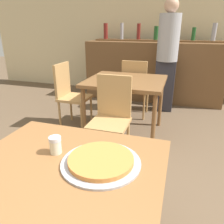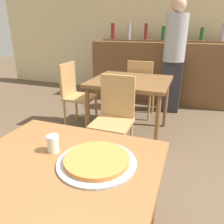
{
  "view_description": "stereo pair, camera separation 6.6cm",
  "coord_description": "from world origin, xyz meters",
  "px_view_note": "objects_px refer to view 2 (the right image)",
  "views": [
    {
      "loc": [
        0.52,
        -0.83,
        1.39
      ],
      "look_at": [
        0.09,
        0.55,
        0.82
      ],
      "focal_mm": 35.0,
      "sensor_mm": 36.0,
      "label": 1
    },
    {
      "loc": [
        0.59,
        -0.81,
        1.39
      ],
      "look_at": [
        0.09,
        0.55,
        0.82
      ],
      "focal_mm": 35.0,
      "sensor_mm": 36.0,
      "label": 2
    }
  ],
  "objects_px": {
    "chair_far_side_left": "(75,91)",
    "pizza_tray": "(97,161)",
    "chair_far_side_front": "(114,113)",
    "cheese_shaker": "(53,144)",
    "chair_far_side_back": "(141,86)",
    "person_standing": "(174,54)"
  },
  "relations": [
    {
      "from": "chair_far_side_back",
      "to": "chair_far_side_front",
      "type": "bearing_deg",
      "value": 90.0
    },
    {
      "from": "chair_far_side_front",
      "to": "pizza_tray",
      "type": "relative_size",
      "value": 2.19
    },
    {
      "from": "chair_far_side_back",
      "to": "cheese_shaker",
      "type": "height_order",
      "value": "chair_far_side_back"
    },
    {
      "from": "chair_far_side_front",
      "to": "person_standing",
      "type": "distance_m",
      "value": 1.8
    },
    {
      "from": "chair_far_side_front",
      "to": "chair_far_side_left",
      "type": "distance_m",
      "value": 1.03
    },
    {
      "from": "chair_far_side_left",
      "to": "cheese_shaker",
      "type": "xyz_separation_m",
      "value": [
        0.85,
        -1.75,
        0.25
      ]
    },
    {
      "from": "person_standing",
      "to": "chair_far_side_left",
      "type": "bearing_deg",
      "value": -139.07
    },
    {
      "from": "chair_far_side_front",
      "to": "person_standing",
      "type": "xyz_separation_m",
      "value": [
        0.42,
        1.69,
        0.46
      ]
    },
    {
      "from": "person_standing",
      "to": "chair_far_side_front",
      "type": "bearing_deg",
      "value": -103.9
    },
    {
      "from": "chair_far_side_left",
      "to": "pizza_tray",
      "type": "bearing_deg",
      "value": -147.37
    },
    {
      "from": "pizza_tray",
      "to": "cheese_shaker",
      "type": "height_order",
      "value": "cheese_shaker"
    },
    {
      "from": "chair_far_side_left",
      "to": "pizza_tray",
      "type": "relative_size",
      "value": 2.19
    },
    {
      "from": "chair_far_side_back",
      "to": "pizza_tray",
      "type": "bearing_deg",
      "value": 97.43
    },
    {
      "from": "pizza_tray",
      "to": "cheese_shaker",
      "type": "bearing_deg",
      "value": 175.39
    },
    {
      "from": "chair_far_side_left",
      "to": "pizza_tray",
      "type": "xyz_separation_m",
      "value": [
        1.13,
        -1.77,
        0.22
      ]
    },
    {
      "from": "chair_far_side_front",
      "to": "cheese_shaker",
      "type": "xyz_separation_m",
      "value": [
        0.03,
        -1.14,
        0.25
      ]
    },
    {
      "from": "chair_far_side_left",
      "to": "pizza_tray",
      "type": "height_order",
      "value": "chair_far_side_left"
    },
    {
      "from": "chair_far_side_left",
      "to": "person_standing",
      "type": "bearing_deg",
      "value": -49.07
    },
    {
      "from": "chair_far_side_back",
      "to": "person_standing",
      "type": "xyz_separation_m",
      "value": [
        0.42,
        0.46,
        0.46
      ]
    },
    {
      "from": "person_standing",
      "to": "chair_far_side_back",
      "type": "bearing_deg",
      "value": -132.0
    },
    {
      "from": "chair_far_side_front",
      "to": "pizza_tray",
      "type": "distance_m",
      "value": 1.22
    },
    {
      "from": "pizza_tray",
      "to": "person_standing",
      "type": "bearing_deg",
      "value": 87.85
    }
  ]
}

